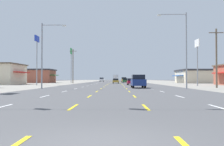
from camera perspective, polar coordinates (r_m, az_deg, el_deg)
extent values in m
plane|color=#4C4C4F|center=(71.26, 0.68, -2.42)|extent=(572.00, 572.00, 0.00)
cube|color=gray|center=(75.54, -18.46, -2.28)|extent=(28.00, 440.00, 0.01)
cube|color=gray|center=(75.33, 19.88, -2.28)|extent=(28.00, 440.00, 0.01)
cube|color=white|center=(13.52, -23.61, -7.00)|extent=(0.14, 2.60, 0.01)
cube|color=white|center=(20.56, -14.86, -5.08)|extent=(0.14, 2.60, 0.01)
cube|color=white|center=(27.84, -10.64, -4.10)|extent=(0.14, 2.60, 0.01)
cube|color=white|center=(35.22, -8.19, -3.52)|extent=(0.14, 2.60, 0.01)
cube|color=white|center=(42.63, -6.59, -3.14)|extent=(0.14, 2.60, 0.01)
cube|color=white|center=(50.08, -5.46, -2.87)|extent=(0.14, 2.60, 0.01)
cube|color=white|center=(57.53, -4.63, -2.67)|extent=(0.14, 2.60, 0.01)
cube|color=white|center=(65.00, -3.98, -2.52)|extent=(0.14, 2.60, 0.01)
cube|color=white|center=(72.47, -3.48, -2.39)|extent=(0.14, 2.60, 0.01)
cube|color=white|center=(79.95, -3.06, -2.29)|extent=(0.14, 2.60, 0.01)
cube|color=white|center=(87.43, -2.72, -2.21)|extent=(0.14, 2.60, 0.01)
cube|color=white|center=(94.92, -2.43, -2.14)|extent=(0.14, 2.60, 0.01)
cube|color=white|center=(102.41, -2.18, -2.08)|extent=(0.14, 2.60, 0.01)
cube|color=white|center=(109.89, -1.97, -2.03)|extent=(0.14, 2.60, 0.01)
cube|color=white|center=(117.39, -1.78, -1.98)|extent=(0.14, 2.60, 0.01)
cube|color=white|center=(124.88, -1.62, -1.94)|extent=(0.14, 2.60, 0.01)
cube|color=white|center=(132.37, -1.47, -1.90)|extent=(0.14, 2.60, 0.01)
cube|color=white|center=(139.86, -1.34, -1.87)|extent=(0.14, 2.60, 0.01)
cube|color=white|center=(147.36, -1.23, -1.84)|extent=(0.14, 2.60, 0.01)
cube|color=white|center=(154.85, -1.12, -1.82)|extent=(0.14, 2.60, 0.01)
cube|color=white|center=(162.35, -1.03, -1.80)|extent=(0.14, 2.60, 0.01)
cube|color=white|center=(169.84, -0.94, -1.77)|extent=(0.14, 2.60, 0.01)
cube|color=white|center=(177.34, -0.86, -1.75)|extent=(0.14, 2.60, 0.01)
cube|color=white|center=(184.83, -0.79, -1.74)|extent=(0.14, 2.60, 0.01)
cube|color=white|center=(192.33, -0.72, -1.72)|extent=(0.14, 2.60, 0.01)
cube|color=white|center=(199.83, -0.66, -1.71)|extent=(0.14, 2.60, 0.01)
cube|color=white|center=(207.32, -0.60, -1.69)|extent=(0.14, 2.60, 0.01)
cube|color=white|center=(214.82, -0.55, -1.68)|extent=(0.14, 2.60, 0.01)
cube|color=white|center=(222.32, -0.50, -1.67)|extent=(0.14, 2.60, 0.01)
cube|color=yellow|center=(12.49, -8.71, -7.58)|extent=(0.14, 2.60, 0.01)
cube|color=yellow|center=(19.90, -5.07, -5.25)|extent=(0.14, 2.60, 0.01)
cube|color=yellow|center=(27.36, -3.42, -4.17)|extent=(0.14, 2.60, 0.01)
cube|color=yellow|center=(34.83, -2.48, -3.56)|extent=(0.14, 2.60, 0.01)
cube|color=yellow|center=(42.32, -1.88, -3.16)|extent=(0.14, 2.60, 0.01)
cube|color=yellow|center=(49.81, -1.45, -2.89)|extent=(0.14, 2.60, 0.01)
cube|color=yellow|center=(57.30, -1.14, -2.68)|extent=(0.14, 2.60, 0.01)
cube|color=yellow|center=(64.79, -0.90, -2.52)|extent=(0.14, 2.60, 0.01)
cube|color=yellow|center=(72.29, -0.71, -2.40)|extent=(0.14, 2.60, 0.01)
cube|color=yellow|center=(79.78, -0.55, -2.30)|extent=(0.14, 2.60, 0.01)
cube|color=yellow|center=(87.28, -0.42, -2.21)|extent=(0.14, 2.60, 0.01)
cube|color=yellow|center=(94.78, -0.31, -2.14)|extent=(0.14, 2.60, 0.01)
cube|color=yellow|center=(102.27, -0.22, -2.08)|extent=(0.14, 2.60, 0.01)
cube|color=yellow|center=(109.77, -0.14, -2.03)|extent=(0.14, 2.60, 0.01)
cube|color=yellow|center=(117.27, -0.07, -1.98)|extent=(0.14, 2.60, 0.01)
cube|color=yellow|center=(124.77, -0.01, -1.94)|extent=(0.14, 2.60, 0.01)
cube|color=yellow|center=(132.27, 0.04, -1.91)|extent=(0.14, 2.60, 0.01)
cube|color=yellow|center=(139.77, 0.09, -1.87)|extent=(0.14, 2.60, 0.01)
cube|color=yellow|center=(147.27, 0.13, -1.85)|extent=(0.14, 2.60, 0.01)
cube|color=yellow|center=(154.76, 0.17, -1.82)|extent=(0.14, 2.60, 0.01)
cube|color=yellow|center=(162.26, 0.21, -1.80)|extent=(0.14, 2.60, 0.01)
cube|color=yellow|center=(169.76, 0.24, -1.77)|extent=(0.14, 2.60, 0.01)
cube|color=yellow|center=(177.26, 0.27, -1.76)|extent=(0.14, 2.60, 0.01)
cube|color=yellow|center=(184.76, 0.30, -1.74)|extent=(0.14, 2.60, 0.01)
cube|color=yellow|center=(192.26, 0.32, -1.72)|extent=(0.14, 2.60, 0.01)
cube|color=yellow|center=(199.76, 0.35, -1.71)|extent=(0.14, 2.60, 0.01)
cube|color=yellow|center=(207.26, 0.37, -1.69)|extent=(0.14, 2.60, 0.01)
cube|color=yellow|center=(214.76, 0.39, -1.68)|extent=(0.14, 2.60, 0.01)
cube|color=yellow|center=(222.26, 0.41, -1.67)|extent=(0.14, 2.60, 0.01)
cube|color=yellow|center=(12.40, 7.59, -7.63)|extent=(0.14, 2.60, 0.01)
cube|color=yellow|center=(19.84, 5.07, -5.26)|extent=(0.14, 2.60, 0.01)
cube|color=yellow|center=(27.32, 3.94, -4.18)|extent=(0.14, 2.60, 0.01)
cube|color=yellow|center=(34.80, 3.29, -3.56)|extent=(0.14, 2.60, 0.01)
cube|color=yellow|center=(42.29, 2.87, -3.16)|extent=(0.14, 2.60, 0.01)
cube|color=yellow|center=(49.78, 2.58, -2.89)|extent=(0.14, 2.60, 0.01)
cube|color=yellow|center=(57.28, 2.37, -2.68)|extent=(0.14, 2.60, 0.01)
cube|color=yellow|center=(64.77, 2.20, -2.52)|extent=(0.14, 2.60, 0.01)
cube|color=yellow|center=(72.27, 2.07, -2.40)|extent=(0.14, 2.60, 0.01)
cube|color=yellow|center=(79.77, 1.96, -2.29)|extent=(0.14, 2.60, 0.01)
cube|color=yellow|center=(87.27, 1.88, -2.21)|extent=(0.14, 2.60, 0.01)
cube|color=yellow|center=(94.77, 1.80, -2.14)|extent=(0.14, 2.60, 0.01)
cube|color=yellow|center=(102.26, 1.74, -2.08)|extent=(0.14, 2.60, 0.01)
cube|color=yellow|center=(109.76, 1.69, -2.03)|extent=(0.14, 2.60, 0.01)
cube|color=yellow|center=(117.26, 1.64, -1.98)|extent=(0.14, 2.60, 0.01)
cube|color=yellow|center=(124.76, 1.60, -1.94)|extent=(0.14, 2.60, 0.01)
cube|color=yellow|center=(132.26, 1.56, -1.91)|extent=(0.14, 2.60, 0.01)
cube|color=yellow|center=(139.76, 1.53, -1.87)|extent=(0.14, 2.60, 0.01)
cube|color=yellow|center=(147.26, 1.50, -1.84)|extent=(0.14, 2.60, 0.01)
cube|color=yellow|center=(154.76, 1.47, -1.82)|extent=(0.14, 2.60, 0.01)
cube|color=yellow|center=(162.26, 1.44, -1.80)|extent=(0.14, 2.60, 0.01)
cube|color=yellow|center=(169.76, 1.42, -1.77)|extent=(0.14, 2.60, 0.01)
cube|color=yellow|center=(177.26, 1.40, -1.75)|extent=(0.14, 2.60, 0.01)
cube|color=yellow|center=(184.76, 1.38, -1.74)|extent=(0.14, 2.60, 0.01)
cube|color=yellow|center=(192.25, 1.37, -1.72)|extent=(0.14, 2.60, 0.01)
cube|color=yellow|center=(199.75, 1.35, -1.71)|extent=(0.14, 2.60, 0.01)
cube|color=yellow|center=(207.25, 1.34, -1.69)|extent=(0.14, 2.60, 0.01)
cube|color=yellow|center=(214.75, 1.32, -1.68)|extent=(0.14, 2.60, 0.01)
cube|color=yellow|center=(222.25, 1.31, -1.67)|extent=(0.14, 2.60, 0.01)
cube|color=white|center=(13.27, 22.90, -7.12)|extent=(0.14, 2.60, 0.01)
cube|color=white|center=(20.39, 14.97, -5.11)|extent=(0.14, 2.60, 0.01)
cube|color=white|center=(27.72, 11.20, -4.11)|extent=(0.14, 2.60, 0.01)
cube|color=white|center=(35.12, 9.02, -3.53)|extent=(0.14, 2.60, 0.01)
cube|color=white|center=(42.55, 7.60, -3.14)|extent=(0.14, 2.60, 0.01)
cube|color=white|center=(50.01, 6.60, -2.87)|extent=(0.14, 2.60, 0.01)
cube|color=white|center=(57.47, 5.86, -2.67)|extent=(0.14, 2.60, 0.01)
cube|color=white|center=(64.95, 5.29, -2.51)|extent=(0.14, 2.60, 0.01)
cube|color=white|center=(72.43, 4.84, -2.39)|extent=(0.14, 2.60, 0.01)
cube|color=white|center=(79.91, 4.48, -2.29)|extent=(0.14, 2.60, 0.01)
cube|color=white|center=(87.39, 4.17, -2.21)|extent=(0.14, 2.60, 0.01)
cube|color=white|center=(94.88, 3.92, -2.14)|extent=(0.14, 2.60, 0.01)
cube|color=white|center=(102.37, 3.70, -2.08)|extent=(0.14, 2.60, 0.01)
cube|color=white|center=(109.86, 3.51, -2.02)|extent=(0.14, 2.60, 0.01)
cube|color=white|center=(117.36, 3.35, -1.98)|extent=(0.14, 2.60, 0.01)
cube|color=white|center=(124.85, 3.20, -1.94)|extent=(0.14, 2.60, 0.01)
cube|color=white|center=(132.34, 3.07, -1.90)|extent=(0.14, 2.60, 0.01)
cube|color=white|center=(139.84, 2.96, -1.87)|extent=(0.14, 2.60, 0.01)
cube|color=white|center=(147.33, 2.86, -1.84)|extent=(0.14, 2.60, 0.01)
cube|color=white|center=(154.83, 2.77, -1.82)|extent=(0.14, 2.60, 0.01)
cube|color=white|center=(162.33, 2.68, -1.79)|extent=(0.14, 2.60, 0.01)
cube|color=white|center=(169.82, 2.60, -1.77)|extent=(0.14, 2.60, 0.01)
cube|color=white|center=(177.32, 2.53, -1.75)|extent=(0.14, 2.60, 0.01)
cube|color=white|center=(184.82, 2.47, -1.74)|extent=(0.14, 2.60, 0.01)
cube|color=white|center=(192.31, 2.41, -1.72)|extent=(0.14, 2.60, 0.01)
cube|color=white|center=(199.81, 2.35, -1.70)|extent=(0.14, 2.60, 0.01)
cube|color=white|center=(207.31, 2.30, -1.69)|extent=(0.14, 2.60, 0.01)
cube|color=white|center=(214.81, 2.26, -1.68)|extent=(0.14, 2.60, 0.01)
cube|color=white|center=(222.30, 2.21, -1.66)|extent=(0.14, 2.60, 0.01)
cube|color=navy|center=(38.19, 5.89, -2.11)|extent=(1.98, 4.90, 0.92)
cube|color=black|center=(38.14, 5.89, -0.91)|extent=(1.82, 2.70, 0.68)
cylinder|color=black|center=(39.83, 4.47, -2.74)|extent=(0.26, 0.76, 0.76)
cylinder|color=black|center=(39.97, 6.88, -2.73)|extent=(0.26, 0.76, 0.76)
cylinder|color=black|center=(36.44, 4.80, -2.87)|extent=(0.26, 0.76, 0.76)
cylinder|color=black|center=(36.59, 7.43, -2.86)|extent=(0.26, 0.76, 0.76)
cube|color=maroon|center=(56.95, 4.34, -2.06)|extent=(1.80, 4.50, 0.62)
cube|color=black|center=(56.85, 4.34, -1.48)|extent=(1.62, 2.10, 0.52)
cylinder|color=black|center=(58.47, 3.50, -2.34)|extent=(0.22, 0.64, 0.64)
cylinder|color=black|center=(58.55, 5.00, -2.34)|extent=(0.22, 0.64, 0.64)
cylinder|color=black|center=(55.37, 3.64, -2.40)|extent=(0.22, 0.64, 0.64)
cylinder|color=black|center=(55.46, 5.23, -2.40)|extent=(0.22, 0.64, 0.64)
cube|color=#B28C33|center=(76.21, 0.83, -1.87)|extent=(1.80, 4.50, 0.62)
cube|color=black|center=(76.10, 0.83, -1.44)|extent=(1.62, 2.10, 0.52)
cylinder|color=black|center=(77.77, 0.27, -2.09)|extent=(0.22, 0.64, 0.64)
cylinder|color=black|center=(77.76, 1.40, -2.09)|extent=(0.22, 0.64, 0.64)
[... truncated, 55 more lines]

